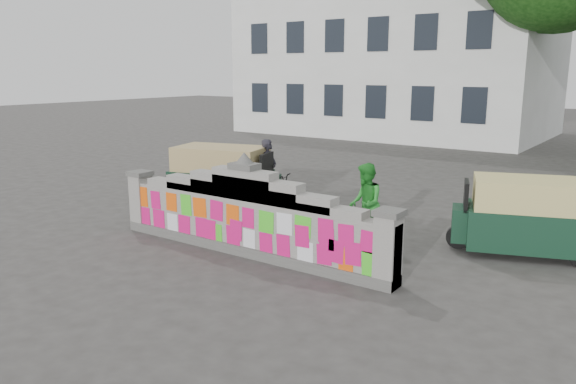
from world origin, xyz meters
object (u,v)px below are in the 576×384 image
object	(u,v)px
pedestrian	(365,204)
rickshaw_left	(224,176)
cyclist_rider	(269,179)
rickshaw_right	(526,215)
cyclist_bike	(269,191)

from	to	relation	value
pedestrian	rickshaw_left	xyz separation A→B (m)	(-4.44, 0.62, -0.01)
cyclist_rider	rickshaw_left	world-z (taller)	rickshaw_left
pedestrian	rickshaw_left	bearing A→B (deg)	-130.57
cyclist_rider	rickshaw_right	bearing A→B (deg)	-101.81
cyclist_bike	rickshaw_right	world-z (taller)	rickshaw_right
rickshaw_left	cyclist_bike	bearing A→B (deg)	17.96
cyclist_rider	pedestrian	size ratio (longest dim) A/B	0.93
cyclist_bike	pedestrian	distance (m)	3.70
cyclist_rider	rickshaw_right	size ratio (longest dim) A/B	0.56
rickshaw_right	pedestrian	bearing A→B (deg)	2.79
cyclist_bike	cyclist_rider	xyz separation A→B (m)	(0.00, 0.00, 0.32)
cyclist_bike	cyclist_rider	bearing A→B (deg)	-0.00
pedestrian	rickshaw_right	xyz separation A→B (m)	(2.87, 1.17, -0.07)
pedestrian	rickshaw_right	world-z (taller)	pedestrian
cyclist_bike	rickshaw_left	xyz separation A→B (m)	(-0.99, -0.63, 0.37)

